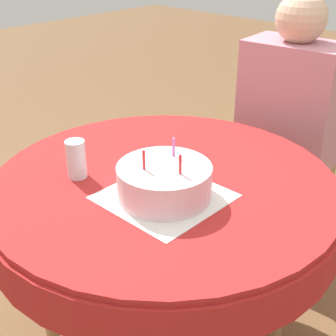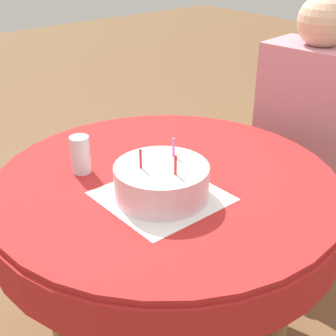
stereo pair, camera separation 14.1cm
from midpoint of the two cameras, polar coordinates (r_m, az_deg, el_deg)
dining_table at (r=1.52m, az=-3.11°, el=-4.14°), size 1.11×1.11×0.72m
chair at (r=2.22m, az=13.06°, el=2.53°), size 0.44×0.44×0.97m
person at (r=2.06m, az=12.56°, el=7.00°), size 0.43×0.37×1.21m
napkin at (r=1.37m, az=-3.38°, el=-3.58°), size 0.33×0.33×0.00m
birthday_cake at (r=1.35m, az=-3.44°, el=-1.74°), size 0.28×0.28×0.16m
drinking_glass at (r=1.50m, az=-13.79°, el=0.99°), size 0.06×0.06×0.12m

